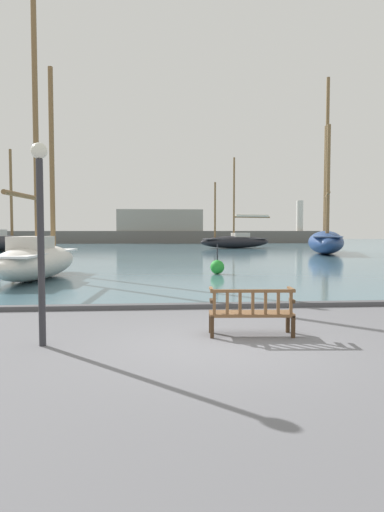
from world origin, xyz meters
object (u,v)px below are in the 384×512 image
Objects in this scene: channel_buoy at (217,267)px; sailboat_distant_harbor at (326,239)px; park_bench at (251,311)px; lamp_post at (40,221)px; sailboat_centre_channel at (37,256)px; sailboat_mid_starboard at (236,240)px.

sailboat_distant_harbor is at bearing 55.52° from channel_buoy.
lamp_post is (-3.82, -0.45, 1.72)m from park_bench.
sailboat_centre_channel is (-6.50, 9.93, 0.51)m from park_bench.
park_bench is 0.11× the size of sailboat_distant_harbor.
sailboat_centre_channel is at bearing -136.46° from sailboat_distant_harbor.
sailboat_distant_harbor is 25.71m from sailboat_centre_channel.
sailboat_centre_channel is at bearing 123.22° from park_bench.
sailboat_centre_channel reaches higher than park_bench.
sailboat_centre_channel reaches higher than channel_buoy.
lamp_post is (2.68, -10.37, 1.21)m from sailboat_centre_channel.
sailboat_centre_channel is (-18.63, -17.71, -0.29)m from sailboat_distant_harbor.
park_bench is 4.21m from lamp_post.
sailboat_distant_harbor is at bearing -64.80° from sailboat_mid_starboard.
sailboat_mid_starboard is at bearing 75.00° from lamp_post.
sailboat_distant_harbor is at bearing 43.54° from sailboat_centre_channel.
park_bench is 0.15× the size of sailboat_centre_channel.
sailboat_centre_channel is at bearing 104.51° from lamp_post.
lamp_post is at bearing -119.59° from sailboat_distant_harbor.
lamp_post is (-15.95, -28.08, 0.91)m from sailboat_distant_harbor.
sailboat_distant_harbor is 32.31m from lamp_post.
sailboat_mid_starboard is at bearing 115.20° from sailboat_distant_harbor.
lamp_post is at bearing -75.49° from sailboat_centre_channel.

